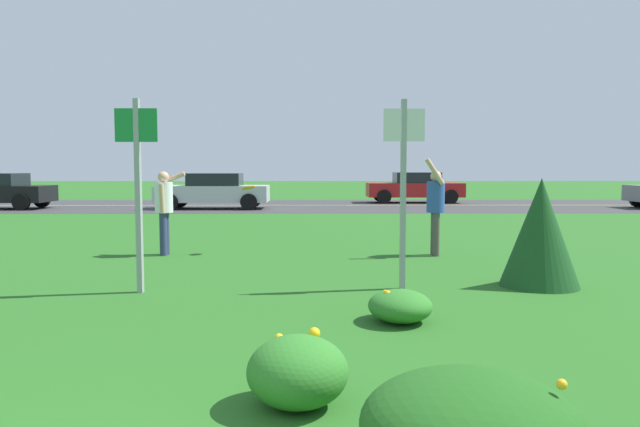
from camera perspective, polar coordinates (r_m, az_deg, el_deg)
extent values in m
plane|color=#26601E|center=(14.04, -5.72, -2.48)|extent=(120.00, 120.00, 0.00)
cube|color=#38383A|center=(26.41, -3.33, 0.78)|extent=(120.00, 9.13, 0.01)
cube|color=yellow|center=(26.41, -3.33, 0.79)|extent=(120.00, 0.16, 0.00)
ellipsoid|color=#2D7526|center=(6.63, 7.68, -8.76)|extent=(0.70, 0.76, 0.35)
sphere|color=gold|center=(6.55, 6.48, -7.66)|extent=(0.08, 0.08, 0.08)
sphere|color=gold|center=(6.72, 9.12, -8.21)|extent=(0.08, 0.08, 0.08)
sphere|color=gold|center=(6.60, 6.41, -8.28)|extent=(0.07, 0.07, 0.07)
sphere|color=gold|center=(6.52, 9.64, -8.74)|extent=(0.08, 0.08, 0.08)
sphere|color=gold|center=(6.78, 7.65, -7.71)|extent=(0.06, 0.06, 0.06)
sphere|color=gold|center=(6.67, 6.26, -7.55)|extent=(0.07, 0.07, 0.07)
sphere|color=gold|center=(6.57, 9.31, -8.60)|extent=(0.06, 0.06, 0.06)
ellipsoid|color=#1E5619|center=(3.52, 14.23, -19.15)|extent=(1.21, 1.17, 0.57)
sphere|color=gold|center=(3.61, 15.77, -17.25)|extent=(0.06, 0.06, 0.06)
sphere|color=gold|center=(3.50, 22.14, -14.92)|extent=(0.06, 0.06, 0.06)
sphere|color=gold|center=(3.63, 16.40, -17.16)|extent=(0.06, 0.06, 0.06)
sphere|color=gold|center=(3.94, 9.80, -15.59)|extent=(0.08, 0.08, 0.08)
sphere|color=gold|center=(3.72, 19.22, -16.65)|extent=(0.05, 0.05, 0.05)
sphere|color=gold|center=(3.33, 5.56, -19.25)|extent=(0.06, 0.06, 0.06)
ellipsoid|color=#2D7526|center=(4.33, -2.16, -14.88)|extent=(0.72, 0.72, 0.50)
sphere|color=yellow|center=(4.46, -0.55, -11.39)|extent=(0.09, 0.09, 0.09)
sphere|color=yellow|center=(4.57, -0.81, -13.37)|extent=(0.08, 0.08, 0.08)
sphere|color=yellow|center=(4.47, -3.95, -11.79)|extent=(0.07, 0.07, 0.07)
cube|color=#93969B|center=(8.31, -16.99, 1.56)|extent=(0.07, 0.10, 2.59)
cube|color=#197F38|center=(8.29, -17.20, 8.09)|extent=(0.56, 0.03, 0.44)
cube|color=#93969B|center=(8.26, 7.96, 1.76)|extent=(0.07, 0.10, 2.61)
cube|color=silver|center=(8.25, 8.06, 8.39)|extent=(0.56, 0.03, 0.44)
cone|color=#19471E|center=(8.97, 20.36, -1.70)|extent=(1.10, 1.10, 1.54)
cylinder|color=silver|center=(11.78, -14.73, 1.51)|extent=(0.34, 0.34, 0.58)
sphere|color=tan|center=(11.77, -14.77, 3.41)|extent=(0.21, 0.21, 0.21)
cylinder|color=navy|center=(11.92, -14.56, -1.84)|extent=(0.14, 0.14, 0.82)
cylinder|color=navy|center=(11.76, -14.78, -1.93)|extent=(0.14, 0.14, 0.82)
cylinder|color=tan|center=(11.93, -14.04, 3.25)|extent=(0.54, 0.10, 0.29)
cylinder|color=tan|center=(11.59, -14.89, 1.37)|extent=(0.11, 0.09, 0.55)
cylinder|color=#2D4C9E|center=(11.54, 11.02, 1.56)|extent=(0.34, 0.34, 0.59)
sphere|color=tan|center=(11.53, 11.05, 3.51)|extent=(0.21, 0.21, 0.21)
cylinder|color=#4C4742|center=(11.52, 11.04, -1.98)|extent=(0.14, 0.14, 0.83)
cylinder|color=#4C4742|center=(11.68, 10.89, -1.89)|extent=(0.14, 0.14, 0.83)
cylinder|color=tan|center=(11.33, 10.93, 3.96)|extent=(0.38, 0.10, 0.51)
cylinder|color=tan|center=(11.74, 10.74, 1.52)|extent=(0.11, 0.09, 0.56)
cylinder|color=orange|center=(11.71, -6.87, 2.48)|extent=(0.28, 0.27, 0.12)
torus|color=orange|center=(11.71, -6.87, 2.44)|extent=(0.28, 0.27, 0.12)
cylinder|color=black|center=(28.75, 28.14, 1.21)|extent=(0.66, 0.22, 0.66)
cube|color=maroon|center=(28.81, 9.02, 2.26)|extent=(4.50, 1.82, 0.66)
cube|color=black|center=(28.81, 9.23, 3.39)|extent=(2.10, 1.64, 0.52)
cylinder|color=black|center=(27.72, 6.16, 1.61)|extent=(0.66, 0.22, 0.66)
cylinder|color=black|center=(29.49, 5.75, 1.78)|extent=(0.66, 0.22, 0.66)
cylinder|color=black|center=(28.25, 12.42, 1.58)|extent=(0.66, 0.22, 0.66)
cylinder|color=black|center=(29.99, 11.65, 1.75)|extent=(0.66, 0.22, 0.66)
cube|color=#B7BABF|center=(24.64, -10.21, 1.89)|extent=(4.50, 1.82, 0.66)
cube|color=black|center=(24.61, -9.99, 3.21)|extent=(2.10, 1.64, 0.52)
cylinder|color=black|center=(24.09, -14.19, 1.08)|extent=(0.66, 0.22, 0.66)
cylinder|color=black|center=(25.82, -13.26, 1.31)|extent=(0.66, 0.22, 0.66)
cylinder|color=black|center=(23.56, -6.84, 1.11)|extent=(0.66, 0.22, 0.66)
cylinder|color=black|center=(25.33, -6.40, 1.34)|extent=(0.66, 0.22, 0.66)
cylinder|color=black|center=(26.08, -26.71, 0.98)|extent=(0.66, 0.22, 0.66)
cylinder|color=black|center=(27.68, -25.09, 1.21)|extent=(0.66, 0.22, 0.66)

